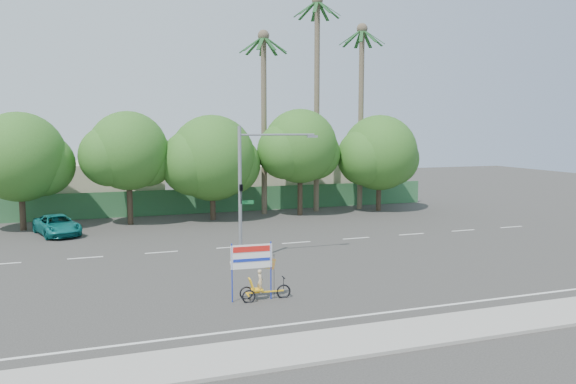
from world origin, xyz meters
name	(u,v)px	position (x,y,z in m)	size (l,w,h in m)	color
ground	(316,279)	(0.00, 0.00, 0.00)	(120.00, 120.00, 0.00)	#33302D
sidewalk_near	(401,335)	(0.00, -7.50, 0.06)	(50.00, 2.40, 0.12)	gray
fence	(216,200)	(0.00, 21.50, 1.00)	(38.00, 0.08, 2.00)	#336B3D
building_left	(86,187)	(-10.00, 26.00, 2.00)	(12.00, 8.00, 4.00)	beige
building_right	(290,182)	(8.00, 26.00, 1.80)	(14.00, 8.00, 3.60)	beige
tree_far_left	(19,160)	(-14.05, 18.00, 4.76)	(7.14, 6.00, 7.96)	#473828
tree_left	(128,154)	(-7.05, 18.00, 5.06)	(6.66, 5.60, 8.07)	#473828
tree_center	(211,160)	(-1.05, 18.00, 4.47)	(7.62, 6.40, 7.85)	#473828
tree_right	(300,149)	(5.95, 18.00, 5.24)	(6.90, 5.80, 8.36)	#473828
tree_far_right	(379,155)	(12.95, 18.00, 4.64)	(7.38, 6.20, 7.94)	#473828
palm_tall	(317,83)	(8.00, 19.50, 10.46)	(3.73, 3.79, 17.45)	#70604C
palm_mid	(361,97)	(12.00, 19.50, 9.40)	(3.73, 3.79, 15.45)	#70604C
palm_short	(264,102)	(3.50, 19.50, 8.86)	(3.73, 3.79, 14.45)	#70604C
traffic_signal	(246,207)	(-2.20, 3.98, 2.92)	(4.72, 1.10, 7.00)	gray
trike_billboard	(257,277)	(-3.39, -2.11, 0.97)	(2.46, 0.59, 2.41)	black
pickup_truck	(57,225)	(-11.73, 15.36, 0.65)	(2.15, 4.67, 1.30)	#0F6D6A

